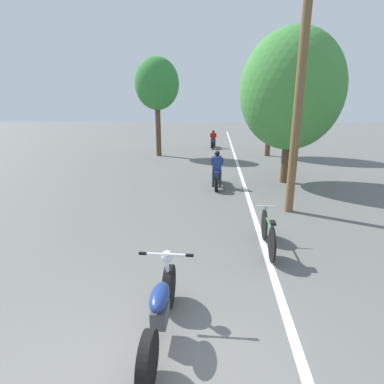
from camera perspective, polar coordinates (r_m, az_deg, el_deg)
name	(u,v)px	position (r m, az deg, el deg)	size (l,w,h in m)	color
lane_stripe_edge	(238,167)	(15.58, 8.84, 4.69)	(0.14, 48.00, 0.01)	white
utility_pole	(301,76)	(8.90, 20.03, 20.03)	(1.10, 0.24, 7.32)	brown
roadside_tree_right_near	(291,91)	(12.54, 18.40, 17.86)	(3.89, 3.50, 5.82)	#513A23
roadside_tree_right_far	(271,90)	(19.55, 14.90, 18.26)	(3.38, 3.04, 5.92)	#513A23
roadside_tree_left	(157,84)	(19.11, -6.70, 19.68)	(2.66, 2.39, 5.86)	#513A23
motorcycle_foreground	(161,309)	(4.22, -6.01, -21.36)	(0.78, 2.08, 0.98)	black
motorcycle_rider_lead	(217,173)	(11.56, 4.74, 3.57)	(0.50, 2.00, 1.39)	black
motorcycle_rider_far	(213,141)	(22.82, 4.04, 9.61)	(0.50, 2.12, 1.34)	black
bicycle_parked	(268,233)	(6.65, 14.27, -7.53)	(0.44, 1.76, 0.84)	black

